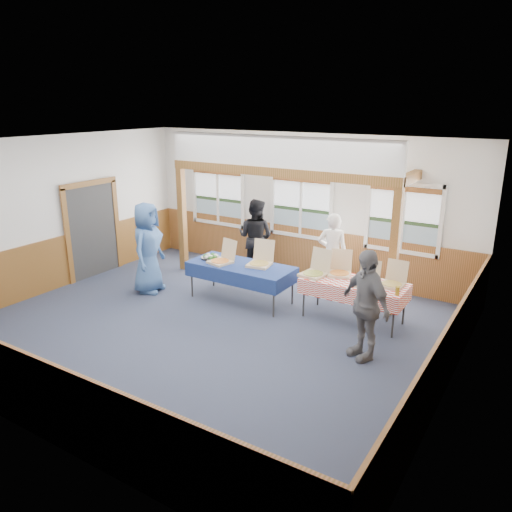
# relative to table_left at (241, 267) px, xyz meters

# --- Properties ---
(floor) EXTENTS (8.00, 8.00, 0.00)m
(floor) POSITION_rel_table_left_xyz_m (0.24, -1.36, -0.71)
(floor) COLOR #272D3F
(floor) RESTS_ON ground
(ceiling) EXTENTS (8.00, 8.00, 0.00)m
(ceiling) POSITION_rel_table_left_xyz_m (0.24, -1.36, 2.49)
(ceiling) COLOR white
(ceiling) RESTS_ON wall_back
(wall_back) EXTENTS (8.00, 0.00, 8.00)m
(wall_back) POSITION_rel_table_left_xyz_m (0.24, 2.14, 0.89)
(wall_back) COLOR silver
(wall_back) RESTS_ON floor
(wall_front) EXTENTS (8.00, 0.00, 8.00)m
(wall_front) POSITION_rel_table_left_xyz_m (0.24, -4.86, 0.89)
(wall_front) COLOR silver
(wall_front) RESTS_ON floor
(wall_left) EXTENTS (0.00, 8.00, 8.00)m
(wall_left) POSITION_rel_table_left_xyz_m (-3.76, -1.36, 0.89)
(wall_left) COLOR silver
(wall_left) RESTS_ON floor
(wall_right) EXTENTS (0.00, 8.00, 8.00)m
(wall_right) POSITION_rel_table_left_xyz_m (4.24, -1.36, 0.89)
(wall_right) COLOR silver
(wall_right) RESTS_ON floor
(wainscot_back) EXTENTS (7.98, 0.05, 1.10)m
(wainscot_back) POSITION_rel_table_left_xyz_m (0.24, 2.11, -0.16)
(wainscot_back) COLOR brown
(wainscot_back) RESTS_ON floor
(wainscot_front) EXTENTS (7.98, 0.05, 1.10)m
(wainscot_front) POSITION_rel_table_left_xyz_m (0.24, -4.84, -0.16)
(wainscot_front) COLOR brown
(wainscot_front) RESTS_ON floor
(wainscot_left) EXTENTS (0.05, 6.98, 1.10)m
(wainscot_left) POSITION_rel_table_left_xyz_m (-3.74, -1.36, -0.16)
(wainscot_left) COLOR brown
(wainscot_left) RESTS_ON floor
(wainscot_right) EXTENTS (0.05, 6.98, 1.10)m
(wainscot_right) POSITION_rel_table_left_xyz_m (4.21, -1.36, -0.16)
(wainscot_right) COLOR brown
(wainscot_right) RESTS_ON floor
(cased_opening) EXTENTS (0.06, 1.30, 2.10)m
(cased_opening) POSITION_rel_table_left_xyz_m (-3.72, -0.46, 0.34)
(cased_opening) COLOR #2E2E2E
(cased_opening) RESTS_ON wall_left
(window_left) EXTENTS (1.56, 0.10, 1.46)m
(window_left) POSITION_rel_table_left_xyz_m (-2.06, 2.10, 0.97)
(window_left) COLOR white
(window_left) RESTS_ON wall_back
(window_mid) EXTENTS (1.56, 0.10, 1.46)m
(window_mid) POSITION_rel_table_left_xyz_m (0.24, 2.10, 0.97)
(window_mid) COLOR white
(window_mid) RESTS_ON wall_back
(window_right) EXTENTS (1.56, 0.10, 1.46)m
(window_right) POSITION_rel_table_left_xyz_m (2.54, 2.10, 0.97)
(window_right) COLOR white
(window_right) RESTS_ON wall_back
(post_left) EXTENTS (0.15, 0.15, 2.40)m
(post_left) POSITION_rel_table_left_xyz_m (-2.26, 0.94, 0.49)
(post_left) COLOR brown
(post_left) RESTS_ON floor
(post_right) EXTENTS (0.15, 0.15, 2.40)m
(post_right) POSITION_rel_table_left_xyz_m (2.74, 0.94, 0.49)
(post_right) COLOR brown
(post_right) RESTS_ON floor
(cross_beam) EXTENTS (5.15, 0.18, 0.18)m
(cross_beam) POSITION_rel_table_left_xyz_m (0.24, 0.94, 1.78)
(cross_beam) COLOR brown
(cross_beam) RESTS_ON post_left
(table_left) EXTENTS (2.30, 1.80, 0.76)m
(table_left) POSITION_rel_table_left_xyz_m (0.00, 0.00, 0.00)
(table_left) COLOR #2E2E2E
(table_left) RESTS_ON floor
(table_right) EXTENTS (1.89, 0.89, 0.76)m
(table_right) POSITION_rel_table_left_xyz_m (2.26, 0.28, -0.01)
(table_right) COLOR #2E2E2E
(table_right) RESTS_ON floor
(pizza_box_a) EXTENTS (0.51, 0.57, 0.44)m
(pizza_box_a) POSITION_rel_table_left_xyz_m (-0.39, -0.11, 0.12)
(pizza_box_a) COLOR #D1BA8B
(pizza_box_a) RESTS_ON table_left
(pizza_box_b) EXTENTS (0.51, 0.59, 0.47)m
(pizza_box_b) POSITION_rel_table_left_xyz_m (0.34, 0.16, 0.12)
(pizza_box_b) COLOR #D1BA8B
(pizza_box_b) RESTS_ON table_left
(pizza_box_c) EXTENTS (0.50, 0.58, 0.47)m
(pizza_box_c) POSITION_rel_table_left_xyz_m (1.51, 0.19, 0.12)
(pizza_box_c) COLOR #D1BA8B
(pizza_box_c) RESTS_ON table_right
(pizza_box_d) EXTENTS (0.52, 0.58, 0.43)m
(pizza_box_d) POSITION_rel_table_left_xyz_m (1.89, 0.47, 0.12)
(pizza_box_d) COLOR #D1BA8B
(pizza_box_d) RESTS_ON table_right
(pizza_box_e) EXTENTS (0.38, 0.47, 0.41)m
(pizza_box_e) POSITION_rel_table_left_xyz_m (2.50, 0.21, 0.11)
(pizza_box_e) COLOR #D1BA8B
(pizza_box_e) RESTS_ON table_right
(pizza_box_f) EXTENTS (0.40, 0.48, 0.42)m
(pizza_box_f) POSITION_rel_table_left_xyz_m (2.91, 0.43, 0.12)
(pizza_box_f) COLOR #D1BA8B
(pizza_box_f) RESTS_ON table_right
(veggie_tray) EXTENTS (0.40, 0.40, 0.09)m
(veggie_tray) POSITION_rel_table_left_xyz_m (-0.75, 0.00, 0.08)
(veggie_tray) COLOR black
(veggie_tray) RESTS_ON table_left
(drink_glass) EXTENTS (0.07, 0.07, 0.15)m
(drink_glass) POSITION_rel_table_left_xyz_m (3.11, 0.03, 0.13)
(drink_glass) COLOR #A17C1A
(drink_glass) RESTS_ON table_right
(woman_white) EXTENTS (0.72, 0.60, 1.69)m
(woman_white) POSITION_rel_table_left_xyz_m (1.33, 1.40, 0.14)
(woman_white) COLOR silver
(woman_white) RESTS_ON floor
(woman_black) EXTENTS (0.90, 0.72, 1.76)m
(woman_black) POSITION_rel_table_left_xyz_m (-0.62, 1.52, 0.17)
(woman_black) COLOR black
(woman_black) RESTS_ON floor
(man_blue) EXTENTS (0.84, 1.06, 1.90)m
(man_blue) POSITION_rel_table_left_xyz_m (-1.92, -0.59, 0.24)
(man_blue) COLOR #3D629A
(man_blue) RESTS_ON floor
(person_grey) EXTENTS (1.10, 0.91, 1.76)m
(person_grey) POSITION_rel_table_left_xyz_m (2.89, -0.92, 0.17)
(person_grey) COLOR slate
(person_grey) RESTS_ON floor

